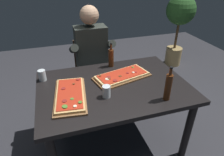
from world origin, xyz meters
name	(u,v)px	position (x,y,z in m)	size (l,w,h in m)	color
ground_plane	(113,140)	(0.00, 0.00, 0.00)	(6.40, 6.40, 0.00)	#2D2D33
dining_table	(114,93)	(0.00, 0.00, 0.64)	(1.40, 0.96, 0.74)	black
pizza_rectangular_front	(122,76)	(0.12, 0.11, 0.76)	(0.61, 0.38, 0.05)	brown
pizza_rectangular_left	(70,95)	(-0.41, -0.07, 0.76)	(0.33, 0.57, 0.05)	brown
wine_bottle_dark	(168,87)	(0.36, -0.34, 0.86)	(0.06, 0.06, 0.31)	#47230F
oil_bottle_amber	(111,58)	(0.09, 0.39, 0.84)	(0.06, 0.06, 0.27)	#47230F
tumbler_near_camera	(42,76)	(-0.63, 0.29, 0.79)	(0.07, 0.07, 0.11)	silver
tumbler_far_side	(106,91)	(-0.11, -0.16, 0.79)	(0.07, 0.07, 0.11)	silver
diner_chair	(91,69)	(-0.05, 0.86, 0.49)	(0.44, 0.44, 0.87)	#3D2B1E
seated_diner	(92,55)	(-0.05, 0.74, 0.74)	(0.53, 0.41, 1.33)	#23232D
potted_plant_corner	(179,20)	(1.70, 1.51, 0.86)	(0.50, 0.50, 1.28)	tan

